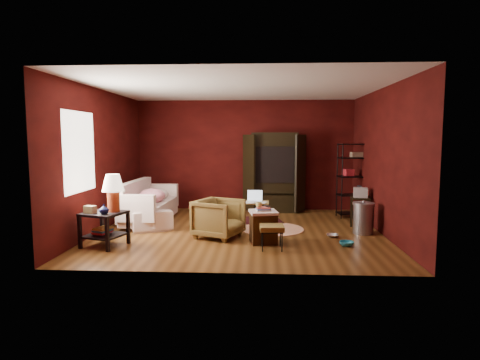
% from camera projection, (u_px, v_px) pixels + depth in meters
% --- Properties ---
extents(room, '(5.54, 5.04, 2.84)m').
position_uv_depth(room, '(237.00, 161.00, 7.81)').
color(room, brown).
rests_on(room, ground).
extents(sofa, '(1.35, 2.05, 0.78)m').
position_uv_depth(sofa, '(146.00, 205.00, 8.70)').
color(sofa, beige).
rests_on(sofa, ground).
extents(armchair, '(0.96, 0.99, 0.79)m').
position_uv_depth(armchair, '(219.00, 216.00, 7.42)').
color(armchair, black).
rests_on(armchair, ground).
extents(pet_bowl_steel, '(0.23, 0.07, 0.22)m').
position_uv_depth(pet_bowl_steel, '(332.00, 231.00, 7.46)').
color(pet_bowl_steel, silver).
rests_on(pet_bowl_steel, ground).
extents(pet_bowl_turquoise, '(0.26, 0.13, 0.25)m').
position_uv_depth(pet_bowl_turquoise, '(347.00, 239.00, 6.86)').
color(pet_bowl_turquoise, '#289EBD').
rests_on(pet_bowl_turquoise, ground).
extents(vase, '(0.19, 0.20, 0.16)m').
position_uv_depth(vase, '(104.00, 209.00, 6.61)').
color(vase, '#0C123D').
rests_on(vase, side_table).
extents(mug, '(0.12, 0.10, 0.11)m').
position_uv_depth(mug, '(259.00, 204.00, 7.01)').
color(mug, '#D2C467').
rests_on(mug, hamper).
extents(side_table, '(0.77, 0.77, 1.23)m').
position_uv_depth(side_table, '(109.00, 203.00, 6.82)').
color(side_table, black).
rests_on(side_table, ground).
extents(sofa_cushions, '(0.87, 2.03, 0.84)m').
position_uv_depth(sofa_cushions, '(147.00, 204.00, 8.69)').
color(sofa_cushions, beige).
rests_on(sofa_cushions, sofa).
extents(hamper, '(0.54, 0.54, 0.65)m').
position_uv_depth(hamper, '(263.00, 226.00, 7.05)').
color(hamper, '#41250F').
rests_on(hamper, ground).
extents(footstool, '(0.41, 0.41, 0.40)m').
position_uv_depth(footstool, '(272.00, 228.00, 6.63)').
color(footstool, black).
rests_on(footstool, ground).
extents(rug_round, '(1.46, 1.46, 0.01)m').
position_uv_depth(rug_round, '(272.00, 229.00, 8.13)').
color(rug_round, '#F5E9CC').
rests_on(rug_round, ground).
extents(rug_oriental, '(1.36, 1.05, 0.01)m').
position_uv_depth(rug_oriental, '(253.00, 220.00, 8.94)').
color(rug_oriental, '#491318').
rests_on(rug_oriental, ground).
extents(laptop_desk, '(0.60, 0.47, 0.73)m').
position_uv_depth(laptop_desk, '(255.00, 204.00, 8.43)').
color(laptop_desk, olive).
rests_on(laptop_desk, ground).
extents(tv_armoire, '(1.56, 0.84, 1.98)m').
position_uv_depth(tv_armoire, '(274.00, 171.00, 10.01)').
color(tv_armoire, black).
rests_on(tv_armoire, ground).
extents(wire_shelving, '(0.88, 0.48, 1.72)m').
position_uv_depth(wire_shelving, '(357.00, 177.00, 9.28)').
color(wire_shelving, black).
rests_on(wire_shelving, ground).
extents(small_stand, '(0.47, 0.47, 0.81)m').
position_uv_depth(small_stand, '(360.00, 197.00, 8.41)').
color(small_stand, black).
rests_on(small_stand, ground).
extents(trash_can, '(0.45, 0.45, 0.65)m').
position_uv_depth(trash_can, '(363.00, 218.00, 7.72)').
color(trash_can, '#9B9BA2').
rests_on(trash_can, ground).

